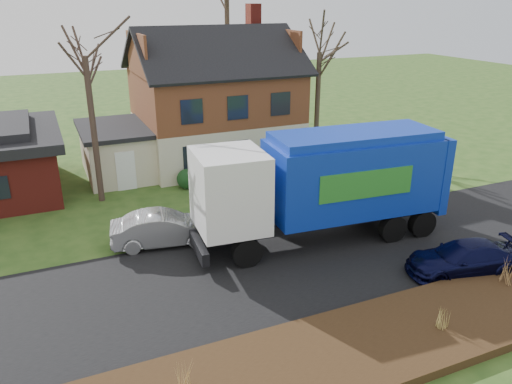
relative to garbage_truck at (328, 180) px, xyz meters
name	(u,v)px	position (x,y,z in m)	size (l,w,h in m)	color
ground	(290,265)	(-2.45, -1.50, -2.63)	(120.00, 120.00, 0.00)	#284918
road	(290,265)	(-2.45, -1.50, -2.62)	(80.00, 7.00, 0.02)	black
mulch_verge	(373,344)	(-2.45, -6.80, -2.48)	(80.00, 3.50, 0.30)	black
main_house	(207,96)	(-0.96, 12.41, 1.40)	(12.95, 8.95, 9.26)	beige
garbage_truck	(328,180)	(0.00, 0.00, 0.00)	(10.83, 3.67, 4.56)	black
silver_sedan	(164,228)	(-6.39, 2.20, -1.92)	(1.49, 4.27, 1.41)	#ADB1B5
navy_wagon	(464,259)	(3.13, -4.59, -2.01)	(1.72, 4.24, 1.23)	black
tree_front_west	(82,32)	(-8.12, 8.21, 5.51)	(3.32, 3.32, 9.88)	#3D2D25
tree_front_east	(320,33)	(5.12, 9.69, 5.06)	(3.40, 3.40, 9.45)	#423528
grass_clump_west	(187,377)	(-7.98, -6.60, -1.87)	(0.35, 0.29, 0.92)	tan
grass_clump_mid	(442,316)	(-0.27, -7.15, -1.90)	(0.30, 0.25, 0.85)	#9C8845
grass_clump_east	(507,270)	(3.64, -6.03, -1.85)	(0.39, 0.32, 0.96)	#9C7345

